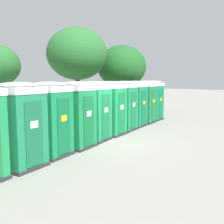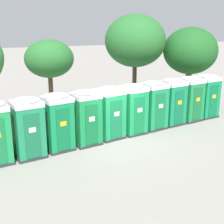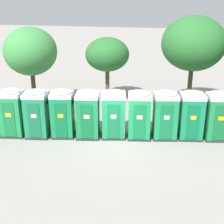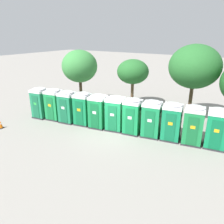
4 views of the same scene
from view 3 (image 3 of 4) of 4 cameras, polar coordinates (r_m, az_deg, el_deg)
The scene contains 13 objects.
ground_plane at distance 16.33m, azimuth 0.22°, elevation -5.16°, with size 120.00×120.00×0.00m, color gray.
portapotty_1 at distance 17.32m, azimuth -17.76°, elevation -0.03°, with size 1.36×1.37×2.54m.
portapotty_2 at distance 16.83m, azimuth -13.56°, elevation -0.21°, with size 1.37×1.37×2.54m.
portapotty_3 at distance 16.59m, azimuth -9.03°, elevation -0.19°, with size 1.37×1.39×2.54m.
portapotty_4 at distance 16.32m, azimuth -4.44°, elevation -0.34°, with size 1.38×1.38×2.54m.
portapotty_5 at distance 16.30m, azimuth 0.28°, elevation -0.30°, with size 1.45×1.43×2.54m.
portapotty_6 at distance 16.26m, azimuth 5.01°, elevation -0.44°, with size 1.33×1.36×2.54m.
portapotty_7 at distance 16.41m, azimuth 9.69°, elevation -0.46°, with size 1.43×1.40×2.54m.
portapotty_8 at distance 16.65m, azimuth 14.27°, elevation -0.50°, with size 1.39×1.38×2.54m.
portapotty_9 at distance 16.95m, azimuth 18.74°, elevation -0.60°, with size 1.40×1.39×2.54m.
street_tree_0 at distance 20.40m, azimuth 14.68°, elevation 12.00°, with size 3.97×3.97×5.99m.
street_tree_1 at distance 21.49m, azimuth -0.87°, elevation 10.44°, with size 2.98×2.98×4.48m.
street_tree_2 at distance 20.63m, azimuth -14.69°, elevation 10.64°, with size 3.35×3.35×5.30m.
Camera 3 is at (2.97, -14.40, 7.10)m, focal length 50.00 mm.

